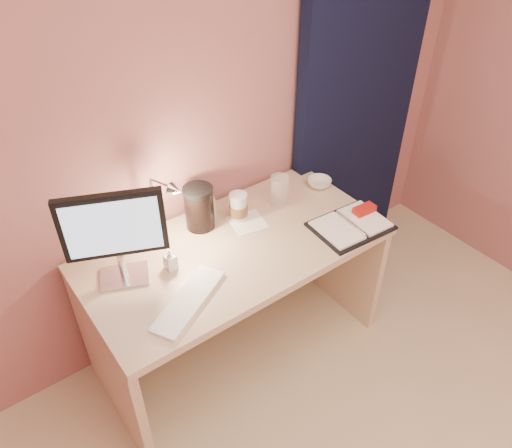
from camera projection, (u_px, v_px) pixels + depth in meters
room at (347, 89)px, 2.67m from camera, size 3.50×3.50×3.50m
desk at (228, 272)px, 2.46m from camera, size 1.40×0.70×0.73m
monitor at (115, 230)px, 1.95m from camera, size 0.39×0.21×0.43m
keyboard at (189, 301)px, 2.00m from camera, size 0.41×0.29×0.02m
planner at (352, 224)px, 2.38m from camera, size 0.37×0.29×0.06m
paper_b at (248, 222)px, 2.41m from camera, size 0.19×0.19×0.00m
coffee_cup at (238, 208)px, 2.39m from camera, size 0.09×0.09×0.14m
clear_cup at (279, 191)px, 2.48m from camera, size 0.09×0.09×0.16m
bowl at (319, 183)px, 2.65m from camera, size 0.15×0.15×0.04m
lotion_bottle at (170, 259)px, 2.12m from camera, size 0.05×0.05×0.10m
dark_jar at (199, 209)px, 2.33m from camera, size 0.14×0.14×0.19m
product_box at (205, 208)px, 2.40m from camera, size 0.10×0.09×0.13m
desk_lamp at (155, 210)px, 2.14m from camera, size 0.13×0.20×0.33m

